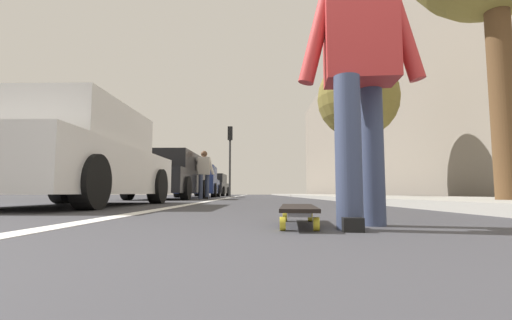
{
  "coord_description": "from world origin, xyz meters",
  "views": [
    {
      "loc": [
        -0.72,
        0.08,
        0.19
      ],
      "look_at": [
        10.58,
        0.07,
        1.25
      ],
      "focal_mm": 24.89,
      "sensor_mm": 36.0,
      "label": 1
    }
  ],
  "objects_px": {
    "parked_car_mid": "(170,177)",
    "street_tree_mid": "(358,99)",
    "skateboard": "(298,210)",
    "pedestrian_distant": "(204,171)",
    "parked_car_near": "(73,159)",
    "traffic_light": "(230,148)",
    "parked_car_far": "(199,182)",
    "skater_person": "(360,63)",
    "parked_car_end": "(213,186)"
  },
  "relations": [
    {
      "from": "parked_car_mid",
      "to": "parked_car_far",
      "type": "distance_m",
      "value": 5.72
    },
    {
      "from": "parked_car_mid",
      "to": "parked_car_far",
      "type": "bearing_deg",
      "value": -0.42
    },
    {
      "from": "skater_person",
      "to": "parked_car_end",
      "type": "relative_size",
      "value": 0.39
    },
    {
      "from": "street_tree_mid",
      "to": "skateboard",
      "type": "bearing_deg",
      "value": 161.31
    },
    {
      "from": "skateboard",
      "to": "pedestrian_distant",
      "type": "height_order",
      "value": "pedestrian_distant"
    },
    {
      "from": "parked_car_mid",
      "to": "traffic_light",
      "type": "relative_size",
      "value": 1.09
    },
    {
      "from": "skater_person",
      "to": "parked_car_end",
      "type": "distance_m",
      "value": 22.39
    },
    {
      "from": "street_tree_mid",
      "to": "parked_car_near",
      "type": "bearing_deg",
      "value": 132.57
    },
    {
      "from": "street_tree_mid",
      "to": "parked_car_mid",
      "type": "bearing_deg",
      "value": 83.0
    },
    {
      "from": "parked_car_mid",
      "to": "pedestrian_distant",
      "type": "distance_m",
      "value": 1.12
    },
    {
      "from": "skateboard",
      "to": "street_tree_mid",
      "type": "distance_m",
      "value": 9.58
    },
    {
      "from": "skateboard",
      "to": "traffic_light",
      "type": "relative_size",
      "value": 0.21
    },
    {
      "from": "skater_person",
      "to": "parked_car_mid",
      "type": "distance_m",
      "value": 10.08
    },
    {
      "from": "traffic_light",
      "to": "pedestrian_distant",
      "type": "relative_size",
      "value": 2.58
    },
    {
      "from": "traffic_light",
      "to": "parked_car_mid",
      "type": "bearing_deg",
      "value": 172.34
    },
    {
      "from": "parked_car_far",
      "to": "parked_car_end",
      "type": "bearing_deg",
      "value": 1.34
    },
    {
      "from": "traffic_light",
      "to": "pedestrian_distant",
      "type": "xyz_separation_m",
      "value": [
        -9.08,
        0.2,
        -1.95
      ]
    },
    {
      "from": "parked_car_mid",
      "to": "traffic_light",
      "type": "xyz_separation_m",
      "value": [
        9.37,
        -1.26,
        2.14
      ]
    },
    {
      "from": "skateboard",
      "to": "parked_car_mid",
      "type": "relative_size",
      "value": 0.19
    },
    {
      "from": "parked_car_near",
      "to": "parked_car_far",
      "type": "relative_size",
      "value": 0.93
    },
    {
      "from": "parked_car_far",
      "to": "parked_car_end",
      "type": "distance_m",
      "value": 6.91
    },
    {
      "from": "skateboard",
      "to": "traffic_light",
      "type": "distance_m",
      "value": 19.0
    },
    {
      "from": "parked_car_near",
      "to": "traffic_light",
      "type": "xyz_separation_m",
      "value": [
        15.54,
        -1.22,
        2.16
      ]
    },
    {
      "from": "parked_car_far",
      "to": "street_tree_mid",
      "type": "height_order",
      "value": "street_tree_mid"
    },
    {
      "from": "traffic_light",
      "to": "parked_car_end",
      "type": "bearing_deg",
      "value": 22.98
    },
    {
      "from": "parked_car_mid",
      "to": "street_tree_mid",
      "type": "bearing_deg",
      "value": -97.0
    },
    {
      "from": "skateboard",
      "to": "pedestrian_distant",
      "type": "relative_size",
      "value": 0.53
    },
    {
      "from": "parked_car_end",
      "to": "street_tree_mid",
      "type": "bearing_deg",
      "value": -155.55
    },
    {
      "from": "parked_car_far",
      "to": "street_tree_mid",
      "type": "xyz_separation_m",
      "value": [
        -6.45,
        -5.91,
        2.4
      ]
    },
    {
      "from": "parked_car_mid",
      "to": "street_tree_mid",
      "type": "xyz_separation_m",
      "value": [
        -0.73,
        -5.95,
        2.38
      ]
    },
    {
      "from": "parked_car_near",
      "to": "street_tree_mid",
      "type": "bearing_deg",
      "value": -47.43
    },
    {
      "from": "skater_person",
      "to": "street_tree_mid",
      "type": "distance_m",
      "value": 9.38
    },
    {
      "from": "parked_car_near",
      "to": "parked_car_mid",
      "type": "relative_size",
      "value": 0.93
    },
    {
      "from": "parked_car_mid",
      "to": "parked_car_near",
      "type": "bearing_deg",
      "value": -179.63
    },
    {
      "from": "parked_car_far",
      "to": "traffic_light",
      "type": "relative_size",
      "value": 1.08
    },
    {
      "from": "skater_person",
      "to": "pedestrian_distant",
      "type": "relative_size",
      "value": 1.02
    },
    {
      "from": "parked_car_end",
      "to": "parked_car_far",
      "type": "bearing_deg",
      "value": -178.66
    },
    {
      "from": "street_tree_mid",
      "to": "pedestrian_distant",
      "type": "relative_size",
      "value": 2.72
    },
    {
      "from": "parked_car_far",
      "to": "pedestrian_distant",
      "type": "relative_size",
      "value": 2.8
    },
    {
      "from": "skateboard",
      "to": "parked_car_end",
      "type": "bearing_deg",
      "value": 8.19
    },
    {
      "from": "skater_person",
      "to": "street_tree_mid",
      "type": "xyz_separation_m",
      "value": [
        8.76,
        -2.57,
        2.17
      ]
    },
    {
      "from": "parked_car_near",
      "to": "parked_car_mid",
      "type": "height_order",
      "value": "parked_car_mid"
    },
    {
      "from": "parked_car_far",
      "to": "parked_car_end",
      "type": "height_order",
      "value": "parked_car_far"
    },
    {
      "from": "pedestrian_distant",
      "to": "parked_car_end",
      "type": "bearing_deg",
      "value": 5.48
    },
    {
      "from": "skateboard",
      "to": "parked_car_near",
      "type": "relative_size",
      "value": 0.2
    },
    {
      "from": "parked_car_end",
      "to": "traffic_light",
      "type": "xyz_separation_m",
      "value": [
        -3.25,
        -1.38,
        2.17
      ]
    },
    {
      "from": "skater_person",
      "to": "pedestrian_distant",
      "type": "distance_m",
      "value": 10.05
    },
    {
      "from": "parked_car_far",
      "to": "pedestrian_distant",
      "type": "height_order",
      "value": "pedestrian_distant"
    },
    {
      "from": "street_tree_mid",
      "to": "parked_car_far",
      "type": "bearing_deg",
      "value": 42.5
    },
    {
      "from": "pedestrian_distant",
      "to": "skateboard",
      "type": "bearing_deg",
      "value": -168.4
    }
  ]
}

